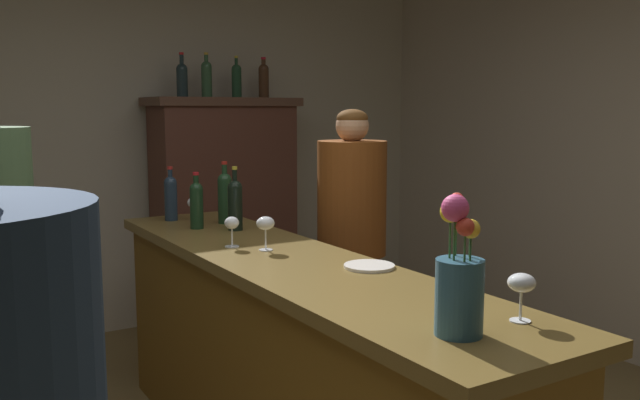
# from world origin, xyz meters

# --- Properties ---
(wall_back) EXTENTS (5.62, 0.12, 2.77)m
(wall_back) POSITION_xyz_m (0.00, 2.87, 1.38)
(wall_back) COLOR #B6AE98
(wall_back) RESTS_ON ground
(bar_counter) EXTENTS (0.60, 2.74, 0.99)m
(bar_counter) POSITION_xyz_m (0.24, 0.39, 0.50)
(bar_counter) COLOR brown
(bar_counter) RESTS_ON ground
(display_cabinet) EXTENTS (1.09, 0.46, 1.68)m
(display_cabinet) POSITION_xyz_m (0.90, 2.55, 0.88)
(display_cabinet) COLOR #542F24
(display_cabinet) RESTS_ON ground
(wine_bottle_malbec) EXTENTS (0.07, 0.07, 0.30)m
(wine_bottle_malbec) POSITION_xyz_m (0.16, 1.58, 1.12)
(wine_bottle_malbec) COLOR #1F2D3C
(wine_bottle_malbec) RESTS_ON bar_counter
(wine_bottle_syrah) EXTENTS (0.07, 0.07, 0.30)m
(wine_bottle_syrah) POSITION_xyz_m (0.18, 1.26, 1.12)
(wine_bottle_syrah) COLOR #18321B
(wine_bottle_syrah) RESTS_ON bar_counter
(wine_bottle_riesling) EXTENTS (0.08, 0.08, 0.34)m
(wine_bottle_riesling) POSITION_xyz_m (0.38, 1.33, 1.14)
(wine_bottle_riesling) COLOR #1C381E
(wine_bottle_riesling) RESTS_ON bar_counter
(wine_bottle_chardonnay) EXTENTS (0.07, 0.07, 0.33)m
(wine_bottle_chardonnay) POSITION_xyz_m (0.33, 1.11, 1.13)
(wine_bottle_chardonnay) COLOR black
(wine_bottle_chardonnay) RESTS_ON bar_counter
(wine_glass_front) EXTENTS (0.08, 0.08, 0.15)m
(wine_glass_front) POSITION_xyz_m (0.24, 0.58, 1.10)
(wine_glass_front) COLOR white
(wine_glass_front) RESTS_ON bar_counter
(wine_glass_mid) EXTENTS (0.08, 0.08, 0.14)m
(wine_glass_mid) POSITION_xyz_m (0.41, -0.70, 1.10)
(wine_glass_mid) COLOR white
(wine_glass_mid) RESTS_ON bar_counter
(wine_glass_rear) EXTENTS (0.07, 0.07, 0.14)m
(wine_glass_rear) POSITION_xyz_m (0.14, 0.73, 1.09)
(wine_glass_rear) COLOR white
(wine_glass_rear) RESTS_ON bar_counter
(wine_glass_spare) EXTENTS (0.08, 0.08, 0.13)m
(wine_glass_spare) POSITION_xyz_m (0.27, 1.52, 1.08)
(wine_glass_spare) COLOR white
(wine_glass_spare) RESTS_ON bar_counter
(flower_arrangement) EXTENTS (0.14, 0.13, 0.39)m
(flower_arrangement) POSITION_xyz_m (0.17, -0.69, 1.14)
(flower_arrangement) COLOR #2E5971
(flower_arrangement) RESTS_ON bar_counter
(cheese_plate) EXTENTS (0.20, 0.20, 0.01)m
(cheese_plate) POSITION_xyz_m (0.43, 0.08, 0.99)
(cheese_plate) COLOR white
(cheese_plate) RESTS_ON bar_counter
(display_bottle_left) EXTENTS (0.08, 0.08, 0.31)m
(display_bottle_left) POSITION_xyz_m (0.60, 2.55, 1.82)
(display_bottle_left) COLOR #1D2E30
(display_bottle_left) RESTS_ON display_cabinet
(display_bottle_midleft) EXTENTS (0.08, 0.08, 0.32)m
(display_bottle_midleft) POSITION_xyz_m (0.78, 2.55, 1.83)
(display_bottle_midleft) COLOR #2E5132
(display_bottle_midleft) RESTS_ON display_cabinet
(display_bottle_center) EXTENTS (0.07, 0.07, 0.30)m
(display_bottle_center) POSITION_xyz_m (1.01, 2.55, 1.82)
(display_bottle_center) COLOR #1D3E26
(display_bottle_center) RESTS_ON display_cabinet
(display_bottle_midright) EXTENTS (0.08, 0.08, 0.30)m
(display_bottle_midright) POSITION_xyz_m (1.24, 2.55, 1.83)
(display_bottle_midright) COLOR #432A19
(display_bottle_midright) RESTS_ON display_cabinet
(bartender) EXTENTS (0.37, 0.37, 1.60)m
(bartender) POSITION_xyz_m (0.91, 0.90, 0.87)
(bartender) COLOR maroon
(bartender) RESTS_ON ground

